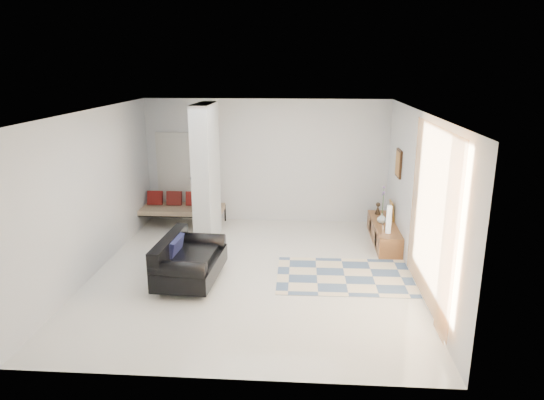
{
  "coord_description": "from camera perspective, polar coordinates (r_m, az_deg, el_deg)",
  "views": [
    {
      "loc": [
        0.88,
        -7.81,
        3.53
      ],
      "look_at": [
        0.3,
        0.6,
        1.16
      ],
      "focal_mm": 32.0,
      "sensor_mm": 36.0,
      "label": 1
    }
  ],
  "objects": [
    {
      "name": "area_rug",
      "position": [
        8.55,
        8.55,
        -8.84
      ],
      "size": [
        2.34,
        1.58,
        0.01
      ],
      "primitive_type": "cube",
      "rotation": [
        0.0,
        0.0,
        0.01
      ],
      "color": "beige",
      "rests_on": "floor"
    },
    {
      "name": "bronze_figurine",
      "position": [
        10.7,
        12.35,
        -0.97
      ],
      "size": [
        0.14,
        0.14,
        0.26
      ],
      "primitive_type": null,
      "rotation": [
        0.0,
        0.0,
        -0.08
      ],
      "color": "black",
      "rests_on": "media_console"
    },
    {
      "name": "hallway_door",
      "position": [
        11.45,
        -11.23,
        2.72
      ],
      "size": [
        0.85,
        0.06,
        2.04
      ],
      "primitive_type": "cube",
      "color": "silver",
      "rests_on": "floor"
    },
    {
      "name": "daybed",
      "position": [
        11.1,
        -10.84,
        -0.92
      ],
      "size": [
        1.94,
        0.83,
        0.77
      ],
      "rotation": [
        0.0,
        0.0,
        0.0
      ],
      "color": "black",
      "rests_on": "floor"
    },
    {
      "name": "cylinder_lamp",
      "position": [
        9.52,
        13.58,
        -2.24
      ],
      "size": [
        0.1,
        0.1,
        0.54
      ],
      "primitive_type": "cylinder",
      "color": "white",
      "rests_on": "media_console"
    },
    {
      "name": "media_console",
      "position": [
        10.21,
        13.02,
        -3.74
      ],
      "size": [
        0.45,
        1.88,
        0.8
      ],
      "color": "brown",
      "rests_on": "floor"
    },
    {
      "name": "wall_left",
      "position": [
        8.87,
        -20.33,
        0.8
      ],
      "size": [
        0.0,
        6.0,
        6.0
      ],
      "primitive_type": "plane",
      "rotation": [
        1.57,
        0.0,
        1.57
      ],
      "color": "silver",
      "rests_on": "ground"
    },
    {
      "name": "partition_column",
      "position": [
        9.85,
        -7.74,
        3.05
      ],
      "size": [
        0.35,
        1.2,
        2.8
      ],
      "primitive_type": "cube",
      "color": "silver",
      "rests_on": "floor"
    },
    {
      "name": "wall_front",
      "position": [
        5.33,
        -5.92,
        -7.94
      ],
      "size": [
        6.0,
        0.0,
        6.0
      ],
      "primitive_type": "plane",
      "rotation": [
        -1.57,
        0.0,
        0.0
      ],
      "color": "silver",
      "rests_on": "ground"
    },
    {
      "name": "curtain",
      "position": [
        7.2,
        18.19,
        -1.9
      ],
      "size": [
        0.0,
        2.55,
        2.55
      ],
      "primitive_type": "plane",
      "rotation": [
        1.57,
        0.0,
        1.57
      ],
      "color": "#F79941",
      "rests_on": "wall_right"
    },
    {
      "name": "floor",
      "position": [
        8.61,
        -2.27,
        -8.52
      ],
      "size": [
        6.0,
        6.0,
        0.0
      ],
      "primitive_type": "plane",
      "color": "white",
      "rests_on": "ground"
    },
    {
      "name": "wall_right",
      "position": [
        8.31,
        16.84,
        0.15
      ],
      "size": [
        0.0,
        6.0,
        6.0
      ],
      "primitive_type": "plane",
      "rotation": [
        1.57,
        0.0,
        -1.57
      ],
      "color": "silver",
      "rests_on": "ground"
    },
    {
      "name": "ceiling",
      "position": [
        7.89,
        -2.49,
        10.37
      ],
      "size": [
        6.0,
        6.0,
        0.0
      ],
      "primitive_type": "plane",
      "rotation": [
        3.14,
        0.0,
        0.0
      ],
      "color": "white",
      "rests_on": "wall_back"
    },
    {
      "name": "wall_back",
      "position": [
        11.05,
        -0.68,
        4.57
      ],
      "size": [
        6.0,
        0.0,
        6.0
      ],
      "primitive_type": "plane",
      "rotation": [
        1.57,
        0.0,
        0.0
      ],
      "color": "silver",
      "rests_on": "ground"
    },
    {
      "name": "wall_art",
      "position": [
        9.86,
        14.68,
        4.19
      ],
      "size": [
        0.04,
        0.45,
        0.55
      ],
      "primitive_type": "cube",
      "color": "#321C0D",
      "rests_on": "wall_right"
    },
    {
      "name": "loveseat",
      "position": [
        8.29,
        -9.97,
        -7.06
      ],
      "size": [
        1.0,
        1.62,
        0.76
      ],
      "rotation": [
        0.0,
        0.0,
        -0.06
      ],
      "color": "silver",
      "rests_on": "floor"
    },
    {
      "name": "vase",
      "position": [
        10.14,
        12.81,
        -2.1
      ],
      "size": [
        0.2,
        0.2,
        0.2
      ],
      "primitive_type": "imported",
      "rotation": [
        0.0,
        0.0,
        -0.03
      ],
      "color": "white",
      "rests_on": "media_console"
    }
  ]
}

